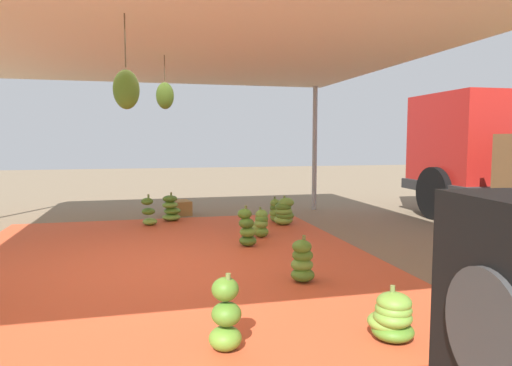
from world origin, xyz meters
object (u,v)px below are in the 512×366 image
banana_bunch_2 (275,211)px  banana_bunch_8 (392,317)px  banana_bunch_3 (302,262)px  banana_bunch_1 (149,213)px  banana_bunch_7 (247,229)px  banana_bunch_0 (261,224)px  banana_bunch_9 (171,209)px  banana_bunch_4 (284,212)px  banana_bunch_6 (226,317)px  crate_0 (179,208)px

banana_bunch_2 → banana_bunch_8: bearing=-6.2°
banana_bunch_3 → banana_bunch_1: bearing=-157.1°
banana_bunch_3 → banana_bunch_7: 1.73m
banana_bunch_0 → banana_bunch_8: size_ratio=0.99×
banana_bunch_0 → banana_bunch_9: (-1.82, -1.26, 0.02)m
banana_bunch_1 → banana_bunch_4: 2.39m
banana_bunch_0 → banana_bunch_6: banana_bunch_6 is taller
banana_bunch_8 → banana_bunch_7: bearing=-173.2°
banana_bunch_3 → banana_bunch_4: (-3.17, 0.78, 0.02)m
banana_bunch_9 → banana_bunch_8: bearing=13.1°
banana_bunch_1 → banana_bunch_9: banana_bunch_1 is taller
banana_bunch_0 → banana_bunch_1: banana_bunch_1 is taller
banana_bunch_0 → crate_0: banana_bunch_0 is taller
banana_bunch_0 → banana_bunch_2: (-1.23, 0.59, -0.00)m
banana_bunch_4 → banana_bunch_1: bearing=-102.4°
banana_bunch_4 → banana_bunch_9: banana_bunch_9 is taller
crate_0 → banana_bunch_6: bearing=-1.1°
banana_bunch_4 → banana_bunch_7: (1.45, -1.00, 0.02)m
banana_bunch_1 → banana_bunch_8: bearing=18.2°
banana_bunch_2 → banana_bunch_9: 1.95m
banana_bunch_1 → banana_bunch_2: bearing=85.2°
banana_bunch_6 → banana_bunch_1: bearing=-174.6°
banana_bunch_6 → banana_bunch_9: banana_bunch_6 is taller
banana_bunch_2 → banana_bunch_3: banana_bunch_3 is taller
banana_bunch_1 → banana_bunch_8: 5.49m
banana_bunch_3 → banana_bunch_7: (-1.72, -0.22, 0.04)m
banana_bunch_2 → banana_bunch_9: banana_bunch_9 is taller
banana_bunch_7 → crate_0: bearing=-166.7°
banana_bunch_2 → banana_bunch_7: 2.01m
banana_bunch_1 → crate_0: 1.28m
banana_bunch_9 → banana_bunch_4: bearing=64.7°
banana_bunch_2 → banana_bunch_6: 5.21m
banana_bunch_1 → crate_0: size_ratio=1.10×
banana_bunch_2 → banana_bunch_3: size_ratio=0.95×
banana_bunch_0 → banana_bunch_3: size_ratio=0.95×
crate_0 → banana_bunch_2: bearing=51.8°
banana_bunch_9 → crate_0: banana_bunch_9 is taller
banana_bunch_2 → banana_bunch_7: size_ratio=0.80×
banana_bunch_3 → banana_bunch_8: bearing=6.1°
banana_bunch_3 → banana_bunch_0: bearing=177.0°
banana_bunch_8 → crate_0: bearing=-170.0°
banana_bunch_4 → banana_bunch_7: banana_bunch_7 is taller
banana_bunch_7 → crate_0: banana_bunch_7 is taller
banana_bunch_6 → banana_bunch_7: (-3.12, 0.85, 0.01)m
banana_bunch_1 → banana_bunch_2: (0.19, 2.27, -0.02)m
banana_bunch_1 → banana_bunch_6: banana_bunch_6 is taller
banana_bunch_2 → banana_bunch_8: 5.06m
banana_bunch_1 → banana_bunch_9: bearing=134.2°
banana_bunch_3 → banana_bunch_9: 4.24m
banana_bunch_6 → banana_bunch_8: bearing=83.7°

